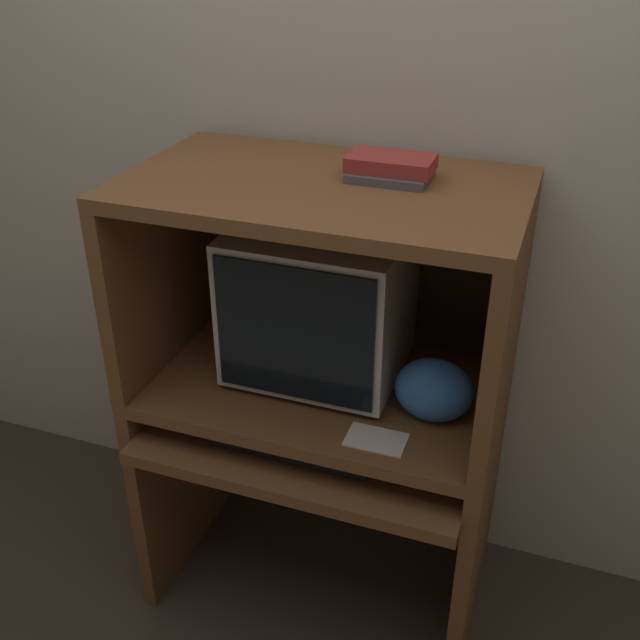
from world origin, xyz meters
name	(u,v)px	position (x,y,z in m)	size (l,w,h in m)	color
wall_back	(365,151)	(0.00, 0.64, 1.30)	(6.00, 0.06, 2.60)	beige
desk_base	(317,490)	(0.00, 0.24, 0.40)	(0.97, 0.63, 0.65)	brown
desk_monitor_shelf	(323,389)	(0.00, 0.29, 0.73)	(0.97, 0.58, 0.11)	brown
hutch_upper	(327,249)	(0.00, 0.32, 1.14)	(0.97, 0.58, 0.57)	brown
crt_monitor	(320,301)	(-0.03, 0.34, 0.97)	(0.45, 0.39, 0.42)	beige
keyboard	(296,442)	(-0.02, 0.13, 0.66)	(0.42, 0.15, 0.03)	black
mouse	(397,465)	(0.26, 0.13, 0.66)	(0.06, 0.04, 0.03)	#28282B
snack_bag	(434,390)	(0.31, 0.24, 0.84)	(0.20, 0.15, 0.16)	#336BB7
book_stack	(391,168)	(0.14, 0.36, 1.35)	(0.20, 0.14, 0.06)	#4C4C51
paper_card	(376,440)	(0.21, 0.09, 0.76)	(0.15, 0.10, 0.00)	beige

